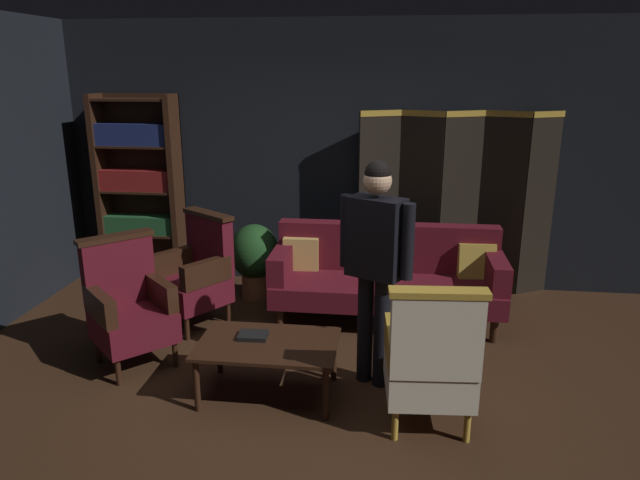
% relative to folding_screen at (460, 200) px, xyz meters
% --- Properties ---
extents(ground_plane, '(10.00, 10.00, 0.00)m').
position_rel_folding_screen_xyz_m(ground_plane, '(-1.28, -2.30, -0.99)').
color(ground_plane, '#331E11').
extents(back_wall, '(7.20, 0.10, 2.80)m').
position_rel_folding_screen_xyz_m(back_wall, '(-1.28, 0.15, 0.41)').
color(back_wall, black).
rests_on(back_wall, ground_plane).
extents(folding_screen, '(2.10, 0.34, 1.90)m').
position_rel_folding_screen_xyz_m(folding_screen, '(0.00, 0.00, 0.00)').
color(folding_screen, black).
rests_on(folding_screen, ground_plane).
extents(bookshelf, '(0.90, 0.32, 2.05)m').
position_rel_folding_screen_xyz_m(bookshelf, '(-3.43, -0.11, 0.10)').
color(bookshelf, black).
rests_on(bookshelf, ground_plane).
extents(velvet_couch, '(2.12, 0.78, 0.88)m').
position_rel_folding_screen_xyz_m(velvet_couch, '(-0.73, -0.85, -0.53)').
color(velvet_couch, black).
rests_on(velvet_couch, ground_plane).
extents(coffee_table, '(1.00, 0.64, 0.42)m').
position_rel_folding_screen_xyz_m(coffee_table, '(-1.55, -2.33, -0.61)').
color(coffee_table, black).
rests_on(coffee_table, ground_plane).
extents(armchair_gilt_accent, '(0.62, 0.62, 1.04)m').
position_rel_folding_screen_xyz_m(armchair_gilt_accent, '(-0.41, -2.59, -0.50)').
color(armchair_gilt_accent, '#B78E33').
rests_on(armchair_gilt_accent, ground_plane).
extents(armchair_wing_left, '(0.82, 0.82, 1.04)m').
position_rel_folding_screen_xyz_m(armchair_wing_left, '(-2.75, -1.98, -0.50)').
color(armchair_wing_left, black).
rests_on(armchair_wing_left, ground_plane).
extents(armchair_wing_right, '(0.81, 0.80, 1.04)m').
position_rel_folding_screen_xyz_m(armchair_wing_right, '(-2.46, -1.17, -0.50)').
color(armchair_wing_right, black).
rests_on(armchair_wing_right, ground_plane).
extents(standing_figure, '(0.53, 0.37, 1.70)m').
position_rel_folding_screen_xyz_m(standing_figure, '(-0.80, -2.06, 0.04)').
color(standing_figure, black).
rests_on(standing_figure, ground_plane).
extents(potted_plant, '(0.50, 0.50, 0.79)m').
position_rel_folding_screen_xyz_m(potted_plant, '(-2.08, -0.51, -0.53)').
color(potted_plant, brown).
rests_on(potted_plant, ground_plane).
extents(book_black_cloth, '(0.22, 0.17, 0.03)m').
position_rel_folding_screen_xyz_m(book_black_cloth, '(-1.67, -2.27, -0.55)').
color(book_black_cloth, black).
rests_on(book_black_cloth, coffee_table).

